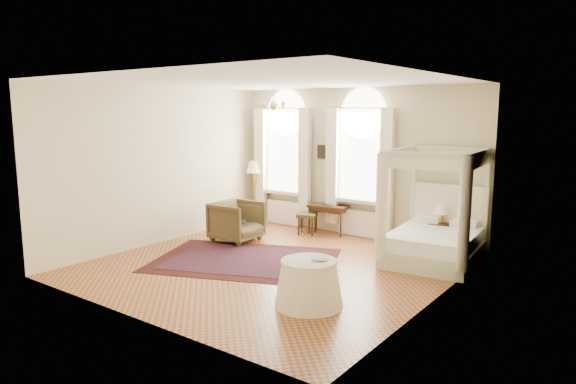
% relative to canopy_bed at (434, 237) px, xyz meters
% --- Properties ---
extents(ground, '(6.00, 6.00, 0.00)m').
position_rel_canopy_bed_xyz_m(ground, '(-2.28, -1.94, -0.48)').
color(ground, '#AB6131').
rests_on(ground, ground).
extents(room_walls, '(6.00, 6.00, 6.00)m').
position_rel_canopy_bed_xyz_m(room_walls, '(-2.28, -1.94, 1.50)').
color(room_walls, beige).
rests_on(room_walls, ground).
extents(window_left, '(1.62, 0.27, 3.29)m').
position_rel_canopy_bed_xyz_m(window_left, '(-4.18, 0.93, 1.01)').
color(window_left, white).
rests_on(window_left, room_walls).
extents(window_right, '(1.62, 0.27, 3.29)m').
position_rel_canopy_bed_xyz_m(window_right, '(-2.08, 0.93, 1.01)').
color(window_right, white).
rests_on(window_right, room_walls).
extents(chandelier, '(0.51, 0.45, 0.50)m').
position_rel_canopy_bed_xyz_m(chandelier, '(-3.18, -0.74, 2.43)').
color(chandelier, gold).
rests_on(chandelier, room_walls).
extents(wall_pictures, '(2.54, 0.03, 0.39)m').
position_rel_canopy_bed_xyz_m(wall_pictures, '(-2.19, 1.03, 1.41)').
color(wall_pictures, black).
rests_on(wall_pictures, room_walls).
extents(canopy_bed, '(1.75, 2.08, 2.11)m').
position_rel_canopy_bed_xyz_m(canopy_bed, '(0.00, 0.00, 0.00)').
color(canopy_bed, beige).
rests_on(canopy_bed, ground).
extents(nightstand, '(0.46, 0.43, 0.59)m').
position_rel_canopy_bed_xyz_m(nightstand, '(-0.16, 0.76, -0.18)').
color(nightstand, '#3D1F10').
rests_on(nightstand, ground).
extents(nightstand_lamp, '(0.26, 0.26, 0.38)m').
position_rel_canopy_bed_xyz_m(nightstand_lamp, '(-0.19, 0.80, 0.36)').
color(nightstand_lamp, gold).
rests_on(nightstand_lamp, nightstand).
extents(writing_desk, '(0.94, 0.56, 0.67)m').
position_rel_canopy_bed_xyz_m(writing_desk, '(-2.78, 0.76, 0.09)').
color(writing_desk, '#3D1F10').
rests_on(writing_desk, ground).
extents(laptop, '(0.36, 0.25, 0.03)m').
position_rel_canopy_bed_xyz_m(laptop, '(-2.77, 0.73, 0.20)').
color(laptop, black).
rests_on(laptop, writing_desk).
extents(stool, '(0.55, 0.55, 0.48)m').
position_rel_canopy_bed_xyz_m(stool, '(-3.14, 0.43, -0.08)').
color(stool, '#453B1D').
rests_on(stool, ground).
extents(armchair, '(0.99, 0.97, 0.87)m').
position_rel_canopy_bed_xyz_m(armchair, '(-4.02, -0.98, -0.04)').
color(armchair, '#4A3B1F').
rests_on(armchair, ground).
extents(coffee_table, '(0.75, 0.66, 0.43)m').
position_rel_canopy_bed_xyz_m(coffee_table, '(-4.19, -0.97, -0.09)').
color(coffee_table, silver).
rests_on(coffee_table, ground).
extents(floor_lamp, '(0.40, 0.40, 1.55)m').
position_rel_canopy_bed_xyz_m(floor_lamp, '(-4.98, 0.76, 0.85)').
color(floor_lamp, gold).
rests_on(floor_lamp, ground).
extents(oriental_rug, '(3.99, 3.48, 0.01)m').
position_rel_canopy_bed_xyz_m(oriental_rug, '(-2.91, -1.99, -0.47)').
color(oriental_rug, '#380D0E').
rests_on(oriental_rug, ground).
extents(side_table, '(1.00, 1.00, 0.68)m').
position_rel_canopy_bed_xyz_m(side_table, '(-0.67, -3.16, -0.15)').
color(side_table, white).
rests_on(side_table, ground).
extents(book, '(0.35, 0.37, 0.03)m').
position_rel_canopy_bed_xyz_m(book, '(-0.67, -3.09, 0.21)').
color(book, black).
rests_on(book, side_table).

